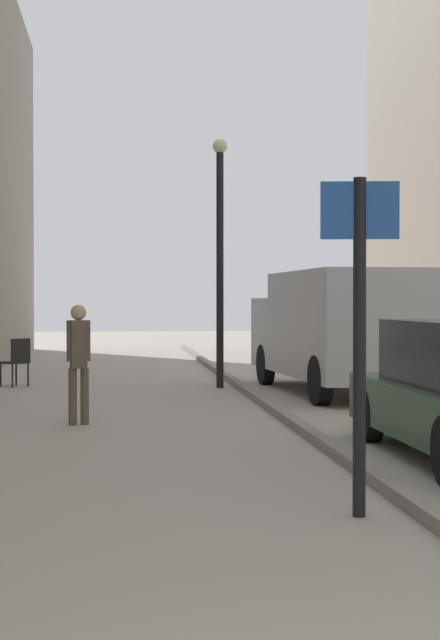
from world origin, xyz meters
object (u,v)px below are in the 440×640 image
(pedestrian_main_foreground, at_px, (79,355))
(delivery_van, at_px, (338,327))
(street_sign_post, at_px, (360,316))
(lamp_post, at_px, (220,246))
(cafe_chair_near_window, at_px, (17,359))

(pedestrian_main_foreground, distance_m, delivery_van, 6.05)
(pedestrian_main_foreground, height_order, street_sign_post, street_sign_post)
(lamp_post, bearing_deg, cafe_chair_near_window, 170.52)
(delivery_van, height_order, street_sign_post, street_sign_post)
(street_sign_post, distance_m, cafe_chair_near_window, 12.41)
(street_sign_post, relative_size, lamp_post, 0.55)
(pedestrian_main_foreground, bearing_deg, delivery_van, 31.21)
(pedestrian_main_foreground, xyz_separation_m, cafe_chair_near_window, (-1.41, 5.97, -0.38))
(delivery_van, xyz_separation_m, street_sign_post, (-2.13, -9.87, 0.36))
(cafe_chair_near_window, bearing_deg, lamp_post, -52.69)
(delivery_van, relative_size, cafe_chair_near_window, 6.08)
(lamp_post, relative_size, cafe_chair_near_window, 5.06)
(lamp_post, distance_m, cafe_chair_near_window, 4.50)
(street_sign_post, bearing_deg, lamp_post, -82.09)
(street_sign_post, bearing_deg, delivery_van, -93.67)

